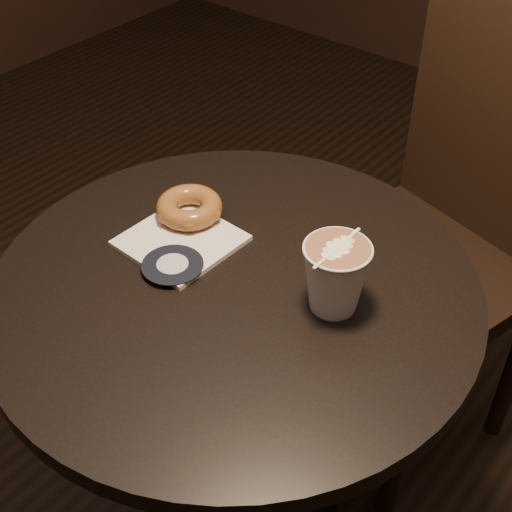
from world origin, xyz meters
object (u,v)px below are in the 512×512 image
at_px(chair, 456,206).
at_px(latte_cup, 335,277).
at_px(cafe_table, 237,374).
at_px(doughnut, 189,207).
at_px(pastry_bag, 181,241).

height_order(chair, latte_cup, chair).
distance_m(cafe_table, doughnut, 0.28).
distance_m(cafe_table, pastry_bag, 0.24).
relative_size(chair, pastry_bag, 6.97).
height_order(chair, pastry_bag, chair).
bearing_deg(pastry_bag, cafe_table, -4.90).
height_order(cafe_table, pastry_bag, pastry_bag).
bearing_deg(doughnut, latte_cup, -3.64).
bearing_deg(cafe_table, doughnut, 155.95).
height_order(cafe_table, latte_cup, latte_cup).
distance_m(doughnut, latte_cup, 0.28).
relative_size(cafe_table, chair, 0.70).
bearing_deg(chair, pastry_bag, -95.22).
relative_size(cafe_table, latte_cup, 7.40).
bearing_deg(cafe_table, pastry_bag, 172.85).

